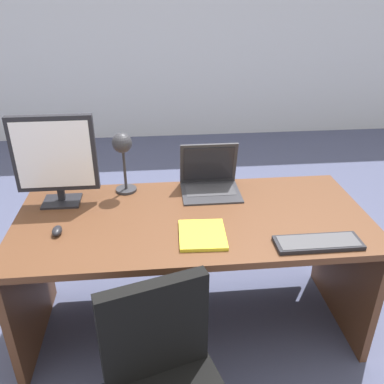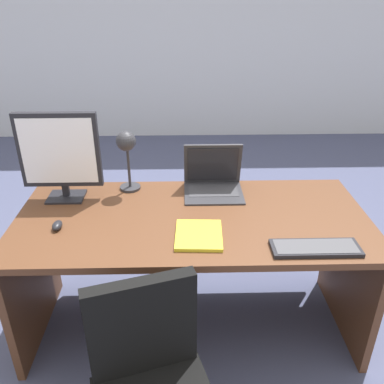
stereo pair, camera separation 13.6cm
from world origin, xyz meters
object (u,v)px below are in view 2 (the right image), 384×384
laptop (213,176)px  desk_lamp (127,149)px  monitor (59,153)px  mouse (57,225)px  desk (192,245)px  book (199,235)px  keyboard (315,248)px

laptop → desk_lamp: 0.52m
monitor → mouse: size_ratio=5.96×
monitor → desk_lamp: (0.35, 0.08, -0.01)m
desk → laptop: bearing=63.5°
monitor → desk: bearing=-13.4°
laptop → book: 0.52m
mouse → monitor: bearing=96.5°
desk → mouse: bearing=-166.9°
keyboard → desk_lamp: 1.12m
monitor → book: size_ratio=1.86×
mouse → book: 0.70m
keyboard → mouse: (-1.21, 0.21, 0.01)m
laptop → keyboard: bearing=-56.0°
monitor → book: bearing=-29.4°
desk → laptop: 0.41m
keyboard → laptop: bearing=124.0°
desk → keyboard: keyboard is taller
mouse → keyboard: bearing=-9.9°
keyboard → mouse: bearing=170.1°
monitor → keyboard: (1.25, -0.53, -0.26)m
desk → monitor: monitor is taller
book → mouse: bearing=172.7°
mouse → desk_lamp: 0.56m
keyboard → desk_lamp: bearing=145.7°
keyboard → desk: bearing=146.4°
desk_lamp → book: bearing=-52.3°
book → desk: bearing=96.1°
keyboard → desk_lamp: desk_lamp is taller
desk_lamp → laptop: bearing=0.8°
monitor → desk_lamp: bearing=13.5°
mouse → desk_lamp: bearing=52.6°
laptop → mouse: size_ratio=4.04×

